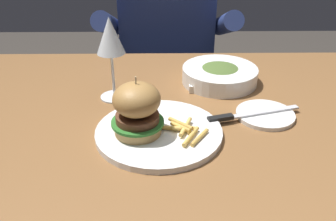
{
  "coord_description": "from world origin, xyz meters",
  "views": [
    {
      "loc": [
        -0.04,
        -0.78,
        1.18
      ],
      "look_at": [
        -0.03,
        -0.07,
        0.78
      ],
      "focal_mm": 40.0,
      "sensor_mm": 36.0,
      "label": 1
    }
  ],
  "objects_px": {
    "bread_plate": "(265,115)",
    "soup_bowl": "(220,74)",
    "main_plate": "(159,132)",
    "diner_person": "(167,70)",
    "burger_sandwich": "(137,109)",
    "wine_glass": "(110,39)",
    "table_knife": "(246,115)",
    "butter_dish": "(205,84)"
  },
  "relations": [
    {
      "from": "bread_plate",
      "to": "soup_bowl",
      "type": "height_order",
      "value": "soup_bowl"
    },
    {
      "from": "main_plate",
      "to": "diner_person",
      "type": "relative_size",
      "value": 0.23
    },
    {
      "from": "diner_person",
      "to": "bread_plate",
      "type": "bearing_deg",
      "value": -72.25
    },
    {
      "from": "bread_plate",
      "to": "burger_sandwich",
      "type": "bearing_deg",
      "value": -163.56
    },
    {
      "from": "soup_bowl",
      "to": "bread_plate",
      "type": "bearing_deg",
      "value": -66.67
    },
    {
      "from": "wine_glass",
      "to": "bread_plate",
      "type": "height_order",
      "value": "wine_glass"
    },
    {
      "from": "burger_sandwich",
      "to": "table_knife",
      "type": "xyz_separation_m",
      "value": [
        0.24,
        0.07,
        -0.06
      ]
    },
    {
      "from": "main_plate",
      "to": "butter_dish",
      "type": "xyz_separation_m",
      "value": [
        0.12,
        0.23,
        0.0
      ]
    },
    {
      "from": "main_plate",
      "to": "bread_plate",
      "type": "bearing_deg",
      "value": 17.1
    },
    {
      "from": "main_plate",
      "to": "table_knife",
      "type": "xyz_separation_m",
      "value": [
        0.2,
        0.06,
        0.01
      ]
    },
    {
      "from": "burger_sandwich",
      "to": "butter_dish",
      "type": "bearing_deg",
      "value": 55.26
    },
    {
      "from": "bread_plate",
      "to": "butter_dish",
      "type": "bearing_deg",
      "value": 129.69
    },
    {
      "from": "main_plate",
      "to": "burger_sandwich",
      "type": "bearing_deg",
      "value": -167.37
    },
    {
      "from": "wine_glass",
      "to": "table_knife",
      "type": "height_order",
      "value": "wine_glass"
    },
    {
      "from": "wine_glass",
      "to": "butter_dish",
      "type": "height_order",
      "value": "wine_glass"
    },
    {
      "from": "bread_plate",
      "to": "table_knife",
      "type": "xyz_separation_m",
      "value": [
        -0.05,
        -0.01,
        0.01
      ]
    },
    {
      "from": "wine_glass",
      "to": "diner_person",
      "type": "relative_size",
      "value": 0.18
    },
    {
      "from": "burger_sandwich",
      "to": "wine_glass",
      "type": "distance_m",
      "value": 0.22
    },
    {
      "from": "table_knife",
      "to": "main_plate",
      "type": "bearing_deg",
      "value": -162.65
    },
    {
      "from": "wine_glass",
      "to": "table_knife",
      "type": "distance_m",
      "value": 0.36
    },
    {
      "from": "bread_plate",
      "to": "wine_glass",
      "type": "bearing_deg",
      "value": 164.24
    },
    {
      "from": "main_plate",
      "to": "burger_sandwich",
      "type": "relative_size",
      "value": 2.12
    },
    {
      "from": "main_plate",
      "to": "wine_glass",
      "type": "bearing_deg",
      "value": 122.76
    },
    {
      "from": "butter_dish",
      "to": "wine_glass",
      "type": "bearing_deg",
      "value": -168.06
    },
    {
      "from": "soup_bowl",
      "to": "diner_person",
      "type": "relative_size",
      "value": 0.18
    },
    {
      "from": "burger_sandwich",
      "to": "soup_bowl",
      "type": "distance_m",
      "value": 0.35
    },
    {
      "from": "wine_glass",
      "to": "diner_person",
      "type": "height_order",
      "value": "diner_person"
    },
    {
      "from": "diner_person",
      "to": "burger_sandwich",
      "type": "bearing_deg",
      "value": -95.06
    },
    {
      "from": "soup_bowl",
      "to": "diner_person",
      "type": "bearing_deg",
      "value": 105.55
    },
    {
      "from": "soup_bowl",
      "to": "main_plate",
      "type": "bearing_deg",
      "value": -121.83
    },
    {
      "from": "main_plate",
      "to": "bread_plate",
      "type": "height_order",
      "value": "main_plate"
    },
    {
      "from": "burger_sandwich",
      "to": "soup_bowl",
      "type": "relative_size",
      "value": 0.62
    },
    {
      "from": "table_knife",
      "to": "butter_dish",
      "type": "distance_m",
      "value": 0.18
    },
    {
      "from": "butter_dish",
      "to": "diner_person",
      "type": "relative_size",
      "value": 0.07
    },
    {
      "from": "table_knife",
      "to": "soup_bowl",
      "type": "relative_size",
      "value": 1.09
    },
    {
      "from": "butter_dish",
      "to": "diner_person",
      "type": "bearing_deg",
      "value": 100.04
    },
    {
      "from": "burger_sandwich",
      "to": "diner_person",
      "type": "bearing_deg",
      "value": 84.94
    },
    {
      "from": "table_knife",
      "to": "burger_sandwich",
      "type": "bearing_deg",
      "value": -163.49
    },
    {
      "from": "main_plate",
      "to": "bread_plate",
      "type": "distance_m",
      "value": 0.26
    },
    {
      "from": "main_plate",
      "to": "table_knife",
      "type": "distance_m",
      "value": 0.21
    },
    {
      "from": "butter_dish",
      "to": "soup_bowl",
      "type": "height_order",
      "value": "soup_bowl"
    },
    {
      "from": "burger_sandwich",
      "to": "butter_dish",
      "type": "relative_size",
      "value": 1.46
    }
  ]
}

